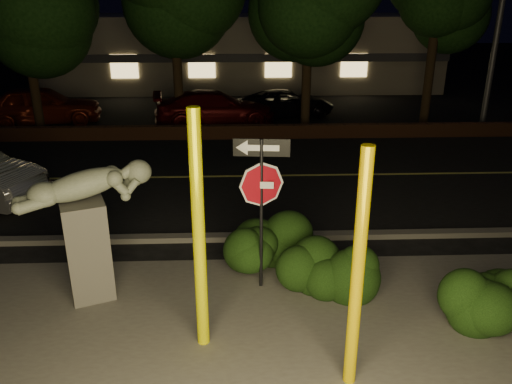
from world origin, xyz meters
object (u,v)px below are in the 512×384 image
Objects in this scene: sculpture at (86,219)px; parked_car_dark at (287,103)px; parked_car_red at (41,105)px; parked_car_darkred at (215,108)px; signpost at (261,185)px; yellow_pole_left at (199,236)px; yellow_pole_right at (358,274)px.

sculpture is 0.56× the size of parked_car_dark.
parked_car_red reaches higher than parked_car_dark.
parked_car_darkred is (7.07, -0.42, -0.09)m from parked_car_red.
parked_car_red is 0.96× the size of parked_car_darkred.
signpost is at bearing -159.12° from parked_car_red.
sculpture is at bearing 144.67° from yellow_pole_left.
signpost is at bearing -18.26° from sculpture.
yellow_pole_right is at bearing -24.03° from yellow_pole_left.
yellow_pole_right is at bearing -179.11° from parked_car_darkred.
yellow_pole_left is 1.52× the size of sculpture.
signpost is 1.16× the size of sculpture.
yellow_pole_right is 2.66m from signpost.
yellow_pole_left is at bearing 173.35° from parked_car_darkred.
signpost is (0.93, 1.53, 0.16)m from yellow_pole_left.
parked_car_dark is (2.74, 15.52, -1.19)m from yellow_pole_left.
sculpture is at bearing -171.58° from signpost.
yellow_pole_left reaches higher than sculpture.
yellow_pole_right is 16.46m from parked_car_dark.
sculpture reaches higher than parked_car_red.
parked_car_darkred is (-0.33, 13.94, -1.07)m from yellow_pole_left.
sculpture is 0.48× the size of parked_car_darkred.
parked_car_red is at bearing 121.64° from yellow_pole_right.
signpost is at bearing 177.80° from parked_car_darkred.
yellow_pole_right reaches higher than sculpture.
parked_car_darkred is at bearing -105.53° from parked_car_red.
parked_car_dark is (3.07, 1.58, -0.12)m from parked_car_darkred.
sculpture reaches higher than parked_car_dark.
parked_car_dark is at bearing -95.59° from parked_car_red.
yellow_pole_right is at bearing -61.04° from signpost.
sculpture reaches higher than parked_car_darkred.
yellow_pole_left is 13.98m from parked_car_darkred.
sculpture is 14.10m from parked_car_red.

